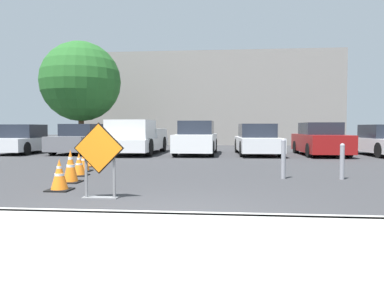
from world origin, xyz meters
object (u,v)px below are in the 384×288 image
(parked_car_nearest, at_px, (23,140))
(pickup_truck, at_px, (136,139))
(road_closed_sign, at_px, (99,157))
(parked_car_fifth, at_px, (320,140))
(traffic_cone_fourth, at_px, (84,160))
(bollard_nearest, at_px, (283,158))
(traffic_cone_fifth, at_px, (93,155))
(traffic_cone_nearest, at_px, (59,175))
(parked_car_second, at_px, (82,140))
(bollard_second, at_px, (342,160))
(traffic_cone_third, at_px, (79,165))
(traffic_cone_second, at_px, (71,166))
(parked_car_fourth, at_px, (257,140))
(parked_car_third, at_px, (196,139))

(parked_car_nearest, bearing_deg, pickup_truck, 178.00)
(road_closed_sign, distance_m, parked_car_fifth, 12.89)
(traffic_cone_fourth, distance_m, bollard_nearest, 5.67)
(traffic_cone_fifth, height_order, pickup_truck, pickup_truck)
(traffic_cone_nearest, distance_m, pickup_truck, 10.25)
(parked_car_second, bearing_deg, parked_car_nearest, 9.61)
(traffic_cone_nearest, xyz_separation_m, parked_car_second, (-3.80, 10.65, 0.35))
(traffic_cone_nearest, xyz_separation_m, bollard_second, (6.21, 2.22, 0.16))
(traffic_cone_fifth, bearing_deg, parked_car_second, 114.74)
(traffic_cone_third, relative_size, pickup_truck, 0.11)
(traffic_cone_third, height_order, parked_car_nearest, parked_car_nearest)
(traffic_cone_second, xyz_separation_m, parked_car_fourth, (5.02, 9.43, 0.29))
(traffic_cone_nearest, height_order, traffic_cone_fourth, traffic_cone_fourth)
(bollard_second, bearing_deg, bollard_nearest, -180.00)
(parked_car_second, bearing_deg, parked_car_fifth, -178.68)
(road_closed_sign, relative_size, bollard_second, 1.54)
(traffic_cone_second, xyz_separation_m, traffic_cone_third, (-0.29, 1.20, -0.08))
(traffic_cone_fourth, bearing_deg, bollard_second, -8.64)
(parked_car_third, relative_size, bollard_second, 5.10)
(traffic_cone_fourth, bearing_deg, traffic_cone_fifth, 99.83)
(parked_car_third, xyz_separation_m, parked_car_fourth, (2.86, 0.10, -0.06))
(traffic_cone_fourth, distance_m, bollard_second, 7.07)
(traffic_cone_second, bearing_deg, parked_car_nearest, 124.89)
(road_closed_sign, relative_size, traffic_cone_second, 1.78)
(parked_car_nearest, bearing_deg, parked_car_fifth, 179.24)
(parked_car_nearest, bearing_deg, bollard_second, 146.93)
(traffic_cone_nearest, height_order, bollard_nearest, bollard_nearest)
(traffic_cone_third, bearing_deg, road_closed_sign, -61.91)
(road_closed_sign, bearing_deg, pickup_truck, 100.59)
(parked_car_second, distance_m, bollard_second, 13.09)
(parked_car_fourth, bearing_deg, parked_car_fifth, 173.51)
(traffic_cone_second, bearing_deg, parked_car_second, 110.43)
(traffic_cone_second, bearing_deg, traffic_cone_fourth, 103.79)
(traffic_cone_nearest, relative_size, pickup_truck, 0.12)
(parked_car_fifth, bearing_deg, pickup_truck, -0.77)
(pickup_truck, height_order, parked_car_third, pickup_truck)
(parked_car_fourth, relative_size, parked_car_fifth, 1.08)
(bollard_nearest, bearing_deg, traffic_cone_third, 179.15)
(road_closed_sign, bearing_deg, traffic_cone_fourth, 114.94)
(traffic_cone_third, xyz_separation_m, parked_car_nearest, (-6.13, 8.00, 0.35))
(traffic_cone_fifth, bearing_deg, traffic_cone_third, -78.31)
(traffic_cone_nearest, distance_m, parked_car_third, 10.62)
(traffic_cone_third, bearing_deg, traffic_cone_fifth, 101.69)
(traffic_cone_third, bearing_deg, traffic_cone_fourth, 104.09)
(parked_car_third, height_order, bollard_nearest, parked_car_third)
(parked_car_nearest, distance_m, parked_car_fifth, 14.30)
(road_closed_sign, bearing_deg, parked_car_nearest, 125.05)
(bollard_nearest, bearing_deg, pickup_truck, 125.72)
(pickup_truck, height_order, parked_car_fifth, pickup_truck)
(parked_car_fourth, xyz_separation_m, parked_car_fifth, (2.86, -0.18, 0.02))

